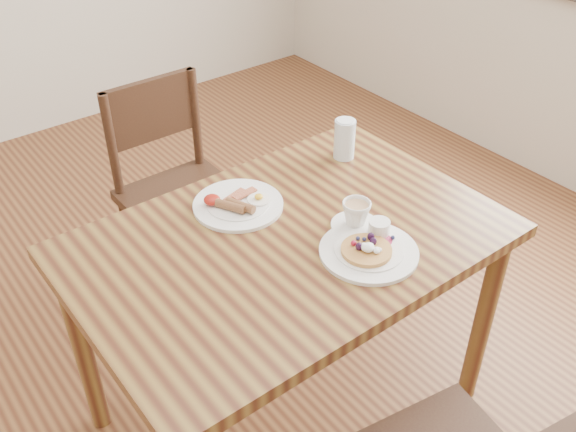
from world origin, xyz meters
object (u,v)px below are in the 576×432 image
at_px(chair_far, 176,185).
at_px(breakfast_plate, 237,204).
at_px(water_glass, 345,139).
at_px(teacup_saucer, 356,216).
at_px(dining_table, 288,263).
at_px(pancake_plate, 370,248).

distance_m(chair_far, breakfast_plate, 0.64).
bearing_deg(water_glass, breakfast_plate, -176.86).
distance_m(teacup_saucer, water_glass, 0.39).
bearing_deg(dining_table, breakfast_plate, 99.14).
relative_size(breakfast_plate, water_glass, 2.00).
xyz_separation_m(dining_table, pancake_plate, (0.13, -0.19, 0.11)).
bearing_deg(chair_far, pancake_plate, 94.12).
relative_size(dining_table, chair_far, 1.36).
distance_m(dining_table, chair_far, 0.80).
relative_size(dining_table, teacup_saucer, 8.57).
bearing_deg(teacup_saucer, breakfast_plate, 126.42).
bearing_deg(breakfast_plate, teacup_saucer, -53.58).
relative_size(pancake_plate, teacup_saucer, 1.93).
bearing_deg(water_glass, chair_far, 122.75).
xyz_separation_m(dining_table, teacup_saucer, (0.18, -0.08, 0.14)).
bearing_deg(teacup_saucer, pancake_plate, -114.09).
xyz_separation_m(pancake_plate, water_glass, (0.28, 0.42, 0.05)).
distance_m(breakfast_plate, water_glass, 0.45).
height_order(dining_table, pancake_plate, pancake_plate).
distance_m(chair_far, teacup_saucer, 0.92).
height_order(pancake_plate, teacup_saucer, teacup_saucer).
bearing_deg(chair_far, dining_table, 85.60).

